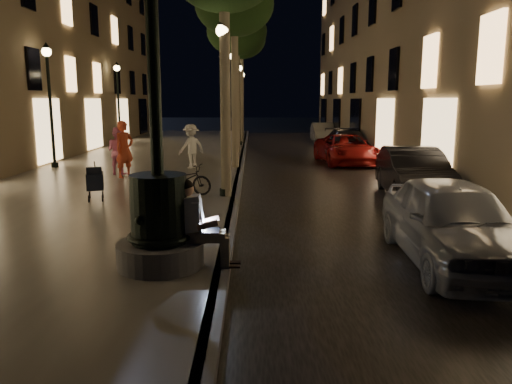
{
  "coord_description": "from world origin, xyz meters",
  "views": [
    {
      "loc": [
        0.5,
        -5.76,
        2.86
      ],
      "look_at": [
        0.55,
        3.0,
        1.23
      ],
      "focal_mm": 35.0,
      "sensor_mm": 36.0,
      "label": 1
    }
  ],
  "objects_px": {
    "car_rear": "(347,144)",
    "fountain_lamppost": "(159,205)",
    "car_third": "(346,149)",
    "lamp_curb_a": "(223,85)",
    "lamp_left_c": "(118,93)",
    "lamp_curb_d": "(242,94)",
    "pedestrian_pink": "(118,151)",
    "car_fifth": "(323,133)",
    "car_second": "(414,173)",
    "seated_man_laptop": "(198,221)",
    "lamp_curb_b": "(234,90)",
    "car_front": "(453,222)",
    "pedestrian_white": "(191,146)",
    "tree_third": "(237,32)",
    "stroller": "(95,181)",
    "tree_far": "(241,40)",
    "lamp_curb_c": "(239,93)",
    "lamp_left_b": "(49,90)",
    "tree_second": "(234,6)",
    "bicycle": "(184,179)",
    "pedestrian_red": "(124,149)"
  },
  "relations": [
    {
      "from": "car_rear",
      "to": "fountain_lamppost",
      "type": "bearing_deg",
      "value": -109.53
    },
    {
      "from": "car_third",
      "to": "car_rear",
      "type": "bearing_deg",
      "value": 73.86
    },
    {
      "from": "lamp_curb_a",
      "to": "lamp_left_c",
      "type": "distance_m",
      "value": 17.5
    },
    {
      "from": "lamp_curb_d",
      "to": "pedestrian_pink",
      "type": "height_order",
      "value": "lamp_curb_d"
    },
    {
      "from": "lamp_left_c",
      "to": "car_fifth",
      "type": "xyz_separation_m",
      "value": [
        12.6,
        3.94,
        -2.58
      ]
    },
    {
      "from": "fountain_lamppost",
      "to": "car_second",
      "type": "bearing_deg",
      "value": 46.84
    },
    {
      "from": "car_rear",
      "to": "seated_man_laptop",
      "type": "bearing_deg",
      "value": -107.68
    },
    {
      "from": "lamp_curb_b",
      "to": "car_rear",
      "type": "distance_m",
      "value": 6.76
    },
    {
      "from": "lamp_curb_b",
      "to": "car_fifth",
      "type": "xyz_separation_m",
      "value": [
        5.5,
        11.94,
        -2.58
      ]
    },
    {
      "from": "car_front",
      "to": "pedestrian_white",
      "type": "distance_m",
      "value": 12.52
    },
    {
      "from": "lamp_curb_a",
      "to": "car_fifth",
      "type": "bearing_deg",
      "value": 74.58
    },
    {
      "from": "lamp_curb_b",
      "to": "car_second",
      "type": "xyz_separation_m",
      "value": [
        5.5,
        -7.39,
        -2.49
      ]
    },
    {
      "from": "tree_third",
      "to": "stroller",
      "type": "height_order",
      "value": "tree_third"
    },
    {
      "from": "tree_far",
      "to": "lamp_curb_c",
      "type": "height_order",
      "value": "tree_far"
    },
    {
      "from": "lamp_curb_d",
      "to": "lamp_left_b",
      "type": "xyz_separation_m",
      "value": [
        -7.1,
        -18.0,
        0.0
      ]
    },
    {
      "from": "car_rear",
      "to": "pedestrian_pink",
      "type": "height_order",
      "value": "pedestrian_pink"
    },
    {
      "from": "tree_third",
      "to": "lamp_curb_a",
      "type": "relative_size",
      "value": 1.5
    },
    {
      "from": "lamp_curb_a",
      "to": "lamp_left_c",
      "type": "height_order",
      "value": "same"
    },
    {
      "from": "lamp_left_b",
      "to": "pedestrian_pink",
      "type": "relative_size",
      "value": 2.83
    },
    {
      "from": "tree_third",
      "to": "stroller",
      "type": "bearing_deg",
      "value": -105.13
    },
    {
      "from": "tree_second",
      "to": "car_fifth",
      "type": "relative_size",
      "value": 1.85
    },
    {
      "from": "car_third",
      "to": "bicycle",
      "type": "height_order",
      "value": "car_third"
    },
    {
      "from": "lamp_curb_a",
      "to": "pedestrian_red",
      "type": "xyz_separation_m",
      "value": [
        -3.62,
        3.35,
        -2.06
      ]
    },
    {
      "from": "car_third",
      "to": "bicycle",
      "type": "xyz_separation_m",
      "value": [
        -6.14,
        -8.36,
        -0.02
      ]
    },
    {
      "from": "lamp_left_b",
      "to": "car_front",
      "type": "relative_size",
      "value": 1.09
    },
    {
      "from": "lamp_left_b",
      "to": "car_second",
      "type": "xyz_separation_m",
      "value": [
        12.6,
        -5.39,
        -2.49
      ]
    },
    {
      "from": "lamp_curb_b",
      "to": "lamp_left_c",
      "type": "distance_m",
      "value": 10.7
    },
    {
      "from": "fountain_lamppost",
      "to": "car_rear",
      "type": "distance_m",
      "value": 18.1
    },
    {
      "from": "lamp_curb_c",
      "to": "pedestrian_white",
      "type": "height_order",
      "value": "lamp_curb_c"
    },
    {
      "from": "pedestrian_red",
      "to": "bicycle",
      "type": "bearing_deg",
      "value": -102.12
    },
    {
      "from": "car_front",
      "to": "pedestrian_red",
      "type": "xyz_separation_m",
      "value": [
        -7.92,
        8.65,
        0.42
      ]
    },
    {
      "from": "lamp_left_b",
      "to": "car_second",
      "type": "relative_size",
      "value": 1.07
    },
    {
      "from": "fountain_lamppost",
      "to": "stroller",
      "type": "bearing_deg",
      "value": 116.78
    },
    {
      "from": "lamp_curb_c",
      "to": "car_second",
      "type": "relative_size",
      "value": 1.07
    },
    {
      "from": "tree_far",
      "to": "pedestrian_red",
      "type": "xyz_separation_m",
      "value": [
        -3.7,
        -14.65,
        -5.26
      ]
    },
    {
      "from": "stroller",
      "to": "car_third",
      "type": "distance_m",
      "value": 12.46
    },
    {
      "from": "lamp_curb_b",
      "to": "pedestrian_white",
      "type": "xyz_separation_m",
      "value": [
        -1.61,
        -2.27,
        -2.18
      ]
    },
    {
      "from": "car_fifth",
      "to": "pedestrian_pink",
      "type": "bearing_deg",
      "value": -119.57
    },
    {
      "from": "lamp_left_b",
      "to": "car_fifth",
      "type": "bearing_deg",
      "value": 47.89
    },
    {
      "from": "tree_far",
      "to": "pedestrian_pink",
      "type": "relative_size",
      "value": 4.42
    },
    {
      "from": "lamp_left_b",
      "to": "car_rear",
      "type": "relative_size",
      "value": 1.0
    },
    {
      "from": "tree_second",
      "to": "car_fifth",
      "type": "height_order",
      "value": "tree_second"
    },
    {
      "from": "lamp_left_c",
      "to": "tree_third",
      "type": "bearing_deg",
      "value": -29.4
    },
    {
      "from": "lamp_left_b",
      "to": "stroller",
      "type": "height_order",
      "value": "lamp_left_b"
    },
    {
      "from": "pedestrian_pink",
      "to": "stroller",
      "type": "bearing_deg",
      "value": 119.14
    },
    {
      "from": "tree_far",
      "to": "car_second",
      "type": "xyz_separation_m",
      "value": [
        5.42,
        -17.39,
        -5.69
      ]
    },
    {
      "from": "lamp_curb_b",
      "to": "pedestrian_red",
      "type": "xyz_separation_m",
      "value": [
        -3.62,
        -4.65,
        -2.06
      ]
    },
    {
      "from": "stroller",
      "to": "car_rear",
      "type": "height_order",
      "value": "car_rear"
    },
    {
      "from": "car_front",
      "to": "pedestrian_pink",
      "type": "distance_m",
      "value": 12.57
    },
    {
      "from": "lamp_curb_c",
      "to": "car_rear",
      "type": "bearing_deg",
      "value": -42.27
    }
  ]
}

